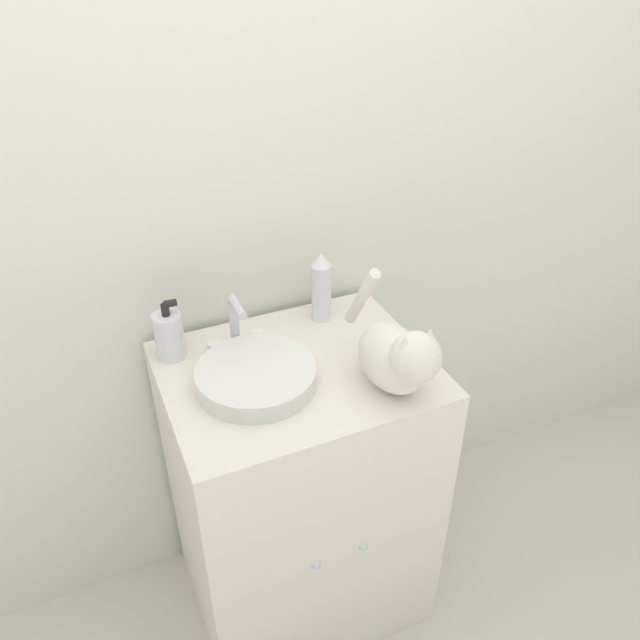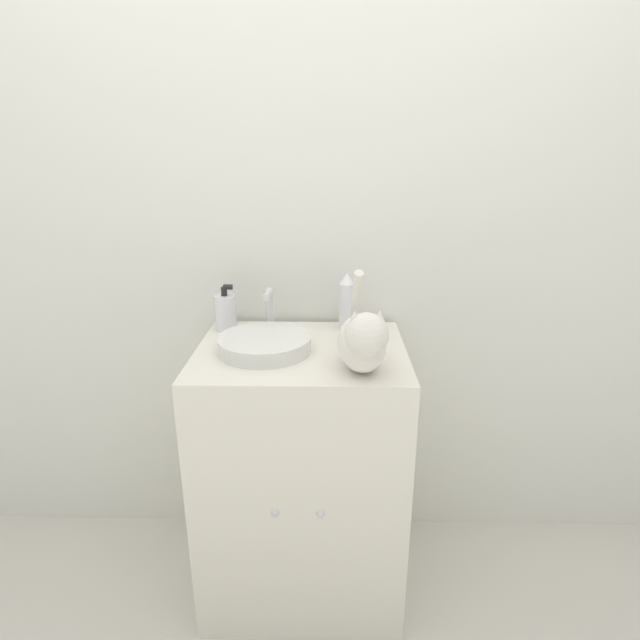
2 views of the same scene
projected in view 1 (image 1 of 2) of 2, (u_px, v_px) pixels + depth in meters
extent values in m
cube|color=silver|center=(248.00, 186.00, 1.56)|extent=(6.00, 0.05, 2.50)
cube|color=silver|center=(300.00, 492.00, 1.77)|extent=(0.65, 0.52, 0.89)
sphere|color=silver|center=(316.00, 566.00, 1.52)|extent=(0.02, 0.02, 0.02)
sphere|color=silver|center=(364.00, 547.00, 1.56)|extent=(0.02, 0.02, 0.02)
cylinder|color=silver|center=(256.00, 376.00, 1.46)|extent=(0.28, 0.28, 0.05)
cylinder|color=silver|center=(234.00, 324.00, 1.55)|extent=(0.02, 0.02, 0.15)
cylinder|color=silver|center=(237.00, 307.00, 1.48)|extent=(0.02, 0.09, 0.02)
cylinder|color=white|center=(214.00, 348.00, 1.56)|extent=(0.03, 0.03, 0.03)
cylinder|color=white|center=(258.00, 337.00, 1.60)|extent=(0.03, 0.03, 0.03)
ellipsoid|color=silver|center=(392.00, 358.00, 1.43)|extent=(0.15, 0.21, 0.15)
sphere|color=silver|center=(415.00, 357.00, 1.33)|extent=(0.12, 0.12, 0.12)
cone|color=silver|center=(405.00, 344.00, 1.30)|extent=(0.04, 0.04, 0.04)
cone|color=silver|center=(430.00, 336.00, 1.32)|extent=(0.04, 0.04, 0.04)
cylinder|color=silver|center=(362.00, 297.00, 1.48)|extent=(0.04, 0.13, 0.19)
cylinder|color=silver|center=(169.00, 336.00, 1.53)|extent=(0.07, 0.07, 0.12)
cylinder|color=black|center=(165.00, 310.00, 1.49)|extent=(0.02, 0.02, 0.03)
cylinder|color=black|center=(170.00, 303.00, 1.49)|extent=(0.03, 0.02, 0.02)
cylinder|color=silver|center=(321.00, 292.00, 1.67)|extent=(0.05, 0.05, 0.16)
cone|color=white|center=(321.00, 259.00, 1.61)|extent=(0.05, 0.05, 0.04)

